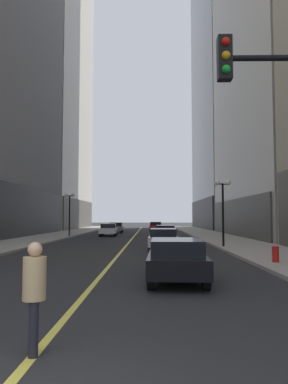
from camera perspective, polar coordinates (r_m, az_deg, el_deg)
name	(u,v)px	position (r m, az deg, el deg)	size (l,w,h in m)	color
ground_plane	(134,237)	(38.70, -1.58, -6.89)	(200.00, 200.00, 0.00)	#262628
sidewalk_left	(55,236)	(39.91, -13.57, -6.58)	(4.50, 78.00, 0.15)	#9E9991
sidewalk_right	(213,236)	(39.21, 10.64, -6.68)	(4.50, 78.00, 0.15)	#9E9991
lane_centre_stripe	(134,236)	(38.69, -1.58, -6.88)	(0.16, 70.00, 0.01)	#E5D64C
building_left_far	(49,77)	(70.57, -14.44, 16.77)	(11.62, 26.00, 53.76)	#B7AD99
car_black	(176,258)	(11.86, 5.04, -10.16)	(1.91, 4.30, 1.32)	black
car_silver	(163,238)	(22.60, 2.99, -7.19)	(1.86, 4.38, 1.32)	#B7B7BC
car_navy	(165,232)	(31.68, 3.30, -6.25)	(1.86, 4.21, 1.32)	#141E4C
car_white	(108,229)	(39.90, -5.51, -5.75)	(1.91, 4.20, 1.32)	silver
car_grey	(116,227)	(48.75, -4.36, -5.42)	(2.00, 4.55, 1.32)	slate
car_red	(156,226)	(54.96, 1.80, -5.26)	(1.83, 4.16, 1.32)	#B21919
pedestrian_in_tan_trench	(34,289)	(5.84, -16.60, -14.19)	(0.43, 0.43, 1.64)	black
street_lamp_left_far	(70,205)	(37.82, -11.42, -1.95)	(1.06, 0.36, 4.43)	black
street_lamp_right_mid	(223,198)	(24.37, 12.08, -0.90)	(1.06, 0.36, 4.43)	black
fire_hydrant_right	(276,256)	(16.44, 19.66, -9.31)	(0.28, 0.28, 0.80)	red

